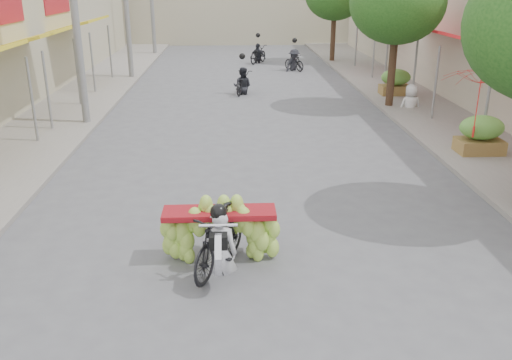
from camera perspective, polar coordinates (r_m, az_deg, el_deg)
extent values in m
plane|color=#56565B|center=(7.51, 2.48, -17.43)|extent=(120.00, 120.00, 0.00)
cube|color=gray|center=(22.33, -19.55, 7.51)|extent=(4.00, 60.00, 0.12)
cube|color=gray|center=(22.70, 17.01, 7.98)|extent=(4.00, 60.00, 0.12)
cylinder|color=slate|center=(17.03, -22.48, 7.61)|extent=(0.08, 0.08, 2.55)
cube|color=gold|center=(20.08, -22.38, 13.65)|extent=(1.77, 4.00, 0.53)
cylinder|color=slate|center=(18.33, -21.10, 8.61)|extent=(0.08, 0.08, 2.55)
cylinder|color=slate|center=(21.73, -18.28, 10.60)|extent=(0.08, 0.08, 2.55)
cube|color=#A41523|center=(20.32, -25.14, 15.76)|extent=(0.10, 3.50, 0.80)
cube|color=gold|center=(25.81, -18.07, 15.35)|extent=(1.77, 4.00, 0.53)
cylinder|color=slate|center=(24.03, -16.83, 11.61)|extent=(0.08, 0.08, 2.55)
cylinder|color=slate|center=(27.51, -15.10, 12.79)|extent=(0.08, 0.08, 2.55)
cube|color=#A41523|center=(26.00, -20.24, 17.02)|extent=(0.10, 3.50, 0.80)
cube|color=red|center=(17.77, 23.60, 12.79)|extent=(1.77, 4.20, 0.53)
cylinder|color=slate|center=(15.96, 23.07, 6.75)|extent=(0.08, 0.08, 2.55)
cylinder|color=slate|center=(19.38, 18.38, 9.50)|extent=(0.08, 0.08, 2.55)
cube|color=red|center=(23.29, 17.19, 14.99)|extent=(1.77, 4.20, 0.53)
cylinder|color=slate|center=(21.42, 16.34, 10.67)|extent=(0.08, 0.08, 2.55)
cylinder|color=slate|center=(25.00, 13.58, 12.22)|extent=(0.08, 0.08, 2.55)
cube|color=red|center=(29.01, 13.20, 16.25)|extent=(1.77, 4.20, 0.53)
cylinder|color=slate|center=(27.10, 12.31, 12.91)|extent=(0.08, 0.08, 2.55)
cylinder|color=slate|center=(30.77, 10.51, 13.88)|extent=(0.08, 0.08, 2.55)
cylinder|color=slate|center=(18.54, -18.68, 17.55)|extent=(0.24, 0.24, 8.00)
cylinder|color=#3A2719|center=(21.00, 14.14, 11.59)|extent=(0.28, 0.28, 3.20)
ellipsoid|color=#255519|center=(20.80, 14.69, 17.58)|extent=(3.40, 3.40, 2.90)
cylinder|color=#3A2719|center=(32.60, 8.12, 14.94)|extent=(0.28, 0.28, 3.20)
cube|color=olive|center=(16.04, 22.46, 3.54)|extent=(1.20, 0.80, 0.50)
ellipsoid|color=#5C9D3B|center=(15.90, 22.74, 5.54)|extent=(1.20, 0.88, 0.66)
cube|color=olive|center=(23.32, 14.42, 9.32)|extent=(1.20, 0.80, 0.50)
ellipsoid|color=#5C9D3B|center=(23.22, 14.54, 10.73)|extent=(1.20, 0.88, 0.66)
imported|color=black|center=(9.04, -3.87, -6.28)|extent=(1.26, 1.92, 1.10)
cylinder|color=silver|center=(8.43, -3.95, -7.83)|extent=(0.10, 0.66, 0.66)
cube|color=black|center=(8.44, -3.97, -6.44)|extent=(0.28, 0.22, 0.22)
cylinder|color=silver|center=(8.43, -4.00, -4.79)|extent=(0.60, 0.05, 0.05)
cube|color=maroon|center=(9.22, -3.89, -3.47)|extent=(1.92, 0.55, 0.10)
imported|color=silver|center=(8.76, -3.97, -3.13)|extent=(0.59, 0.43, 1.63)
sphere|color=black|center=(8.45, -4.10, 1.66)|extent=(0.28, 0.28, 0.28)
imported|color=red|center=(15.04, 22.91, 10.92)|extent=(2.54, 2.54, 1.86)
imported|color=silver|center=(21.00, 16.13, 9.67)|extent=(0.88, 0.56, 1.70)
imported|color=black|center=(23.29, -1.44, 10.16)|extent=(1.05, 1.74, 0.92)
imported|color=black|center=(23.19, -1.46, 11.78)|extent=(0.90, 0.69, 1.65)
sphere|color=black|center=(23.12, -1.47, 12.90)|extent=(0.26, 0.26, 0.26)
imported|color=black|center=(29.49, 4.03, 12.27)|extent=(1.22, 1.50, 0.90)
imported|color=black|center=(29.40, 4.06, 13.57)|extent=(1.18, 1.05, 1.65)
sphere|color=black|center=(29.35, 4.08, 14.46)|extent=(0.26, 0.26, 0.26)
imported|color=black|center=(32.13, 0.20, 13.09)|extent=(1.43, 1.90, 1.01)
imported|color=black|center=(32.05, 0.21, 14.19)|extent=(1.11, 0.94, 1.65)
sphere|color=black|center=(32.01, 0.21, 15.00)|extent=(0.26, 0.26, 0.26)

